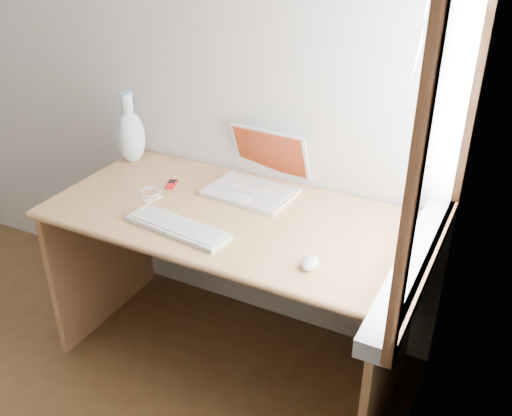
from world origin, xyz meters
The scene contains 10 objects.
back_wall centered at (0.00, 1.75, 1.30)m, with size 3.50×0.04×2.60m, color beige.
window centered at (1.72, 1.30, 1.28)m, with size 0.11×0.99×1.10m.
desk centered at (0.94, 1.47, 0.54)m, with size 1.43×0.72×0.76m.
laptop centered at (0.94, 1.60, 0.81)m, with size 0.37×0.32×0.24m.
external_keyboard centered at (0.84, 1.17, 0.77)m, with size 0.44×0.18×0.02m.
mouse centered at (1.37, 1.17, 0.77)m, with size 0.06×0.09×0.03m, color silver.
ipod centered at (0.60, 1.48, 0.76)m, with size 0.06×0.09×0.01m.
cable_coil centered at (0.56, 1.37, 0.76)m, with size 0.10×0.10×0.01m, color silver.
remote centered at (0.61, 1.33, 0.76)m, with size 0.03×0.08×0.01m, color silver.
vase centered at (0.30, 1.60, 0.89)m, with size 0.13×0.13×0.34m.
Camera 1 is at (1.94, -0.33, 1.85)m, focal length 40.00 mm.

